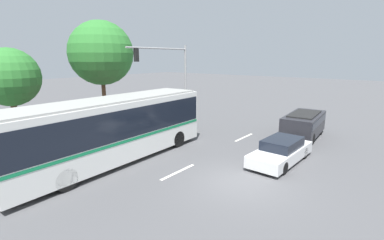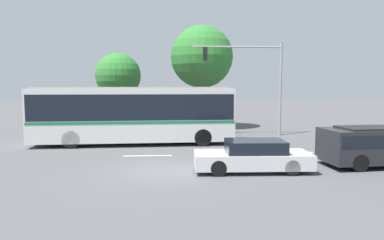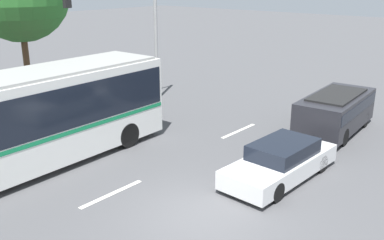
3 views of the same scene
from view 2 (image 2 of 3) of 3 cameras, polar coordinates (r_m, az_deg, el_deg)
ground_plane at (r=14.65m, az=-4.42°, el=-8.08°), size 140.00×140.00×0.00m
city_bus at (r=20.95m, az=-9.45°, el=1.33°), size 11.82×2.99×3.40m
sedan_foreground at (r=14.45m, az=9.91°, el=-5.89°), size 4.74×1.92×1.27m
suv_left_lane at (r=17.14m, az=28.16°, el=-3.34°), size 4.91×2.34×1.71m
traffic_light_pole at (r=24.81m, az=10.63°, el=7.57°), size 6.27×0.24×6.47m
flowering_hedge at (r=25.58m, az=-3.89°, el=-0.35°), size 6.68×1.29×1.66m
street_tree_left at (r=28.56m, az=-11.97°, el=7.07°), size 3.59×3.59×6.07m
street_tree_centre at (r=28.64m, az=1.62°, el=10.26°), size 5.03×5.03×8.32m
lane_stripe_near at (r=17.52m, az=-7.22°, el=-5.82°), size 2.40×0.16×0.01m
lane_stripe_mid at (r=18.95m, az=15.94°, el=-5.13°), size 2.40×0.16×0.01m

